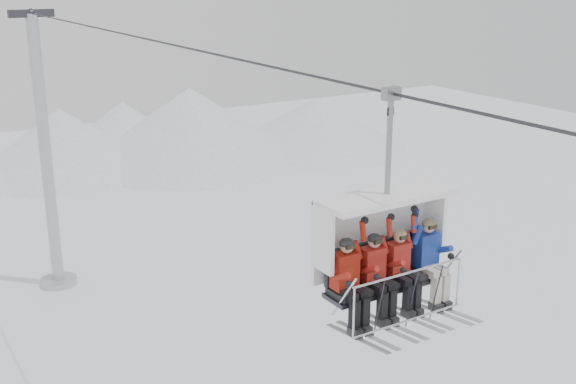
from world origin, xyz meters
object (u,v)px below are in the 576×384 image
skier_center_left (376,273)px  skier_far_right (429,257)px  chairlift_carrier (380,237)px  lift_tower_right (48,174)px  skier_far_left (348,279)px  skier_center_right (401,267)px

skier_center_left → skier_far_right: (1.24, 0.00, 0.02)m
chairlift_carrier → lift_tower_right: bearing=90.0°
lift_tower_right → skier_center_left: size_ratio=7.99×
lift_tower_right → skier_far_right: bearing=-87.9°
lift_tower_right → skier_far_right: (0.92, -25.42, 4.46)m
chairlift_carrier → skier_far_right: bearing=-18.2°
chairlift_carrier → skier_far_left: (-0.91, -0.30, -0.47)m
chairlift_carrier → skier_center_left: chairlift_carrier is taller
lift_tower_right → skier_center_left: 25.82m
chairlift_carrier → skier_far_left: chairlift_carrier is taller
skier_far_right → skier_center_right: bearing=-179.2°
skier_center_left → skier_far_right: 1.24m
chairlift_carrier → skier_center_right: bearing=-51.1°
lift_tower_right → chairlift_carrier: lift_tower_right is taller
lift_tower_right → skier_far_left: bearing=-92.0°
chairlift_carrier → skier_far_right: 1.08m
lift_tower_right → skier_center_right: size_ratio=7.99×
skier_center_left → skier_center_right: skier_center_left is taller
skier_center_right → skier_far_right: 0.67m
lift_tower_right → skier_center_right: bearing=-89.4°
skier_center_right → skier_far_right: size_ratio=0.98×
skier_far_left → skier_center_right: bearing=-0.4°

